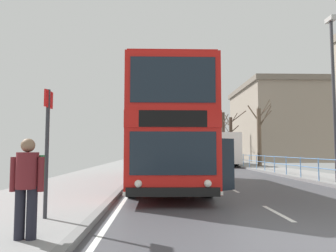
# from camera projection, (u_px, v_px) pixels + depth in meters

# --- Properties ---
(ground) EXTENTS (15.80, 140.00, 0.20)m
(ground) POSITION_uv_depth(u_px,v_px,m) (293.00, 242.00, 5.19)
(ground) COLOR #444449
(double_decker_bus_main) EXTENTS (3.30, 11.26, 4.31)m
(double_decker_bus_main) POSITION_uv_depth(u_px,v_px,m) (168.00, 134.00, 13.95)
(double_decker_bus_main) COLOR red
(double_decker_bus_main) RESTS_ON ground
(background_bus_far_lane) EXTENTS (2.85, 9.85, 3.12)m
(background_bus_far_lane) POSITION_uv_depth(u_px,v_px,m) (217.00, 149.00, 32.61)
(background_bus_far_lane) COLOR white
(background_bus_far_lane) RESTS_ON ground
(pedestrian_railing_far_kerb) EXTENTS (0.05, 28.14, 1.04)m
(pedestrian_railing_far_kerb) POSITION_uv_depth(u_px,v_px,m) (280.00, 162.00, 19.34)
(pedestrian_railing_far_kerb) COLOR #598CC6
(pedestrian_railing_far_kerb) RESTS_ON ground
(pedestrian_with_backpack) EXTENTS (0.54, 0.53, 1.58)m
(pedestrian_with_backpack) POSITION_uv_depth(u_px,v_px,m) (28.00, 180.00, 5.09)
(pedestrian_with_backpack) COLOR black
(pedestrian_with_backpack) RESTS_ON ground
(bus_stop_sign_near) EXTENTS (0.08, 0.44, 2.67)m
(bus_stop_sign_near) POSITION_uv_depth(u_px,v_px,m) (47.00, 138.00, 6.67)
(bus_stop_sign_near) COLOR #2D2D33
(bus_stop_sign_near) RESTS_ON ground
(street_lamp_far_side) EXTENTS (0.28, 0.60, 7.38)m
(street_lamp_far_side) POSITION_uv_depth(u_px,v_px,m) (334.00, 85.00, 14.13)
(street_lamp_far_side) COLOR #38383D
(street_lamp_far_side) RESTS_ON ground
(bare_tree_far_00) EXTENTS (2.27, 3.17, 5.95)m
(bare_tree_far_00) POSITION_uv_depth(u_px,v_px,m) (231.00, 138.00, 37.61)
(bare_tree_far_00) COLOR #423328
(bare_tree_far_00) RESTS_ON ground
(bare_tree_far_01) EXTENTS (1.69, 2.95, 5.89)m
(bare_tree_far_01) POSITION_uv_depth(u_px,v_px,m) (259.00, 134.00, 28.67)
(bare_tree_far_01) COLOR brown
(bare_tree_far_01) RESTS_ON ground
(bare_tree_far_02) EXTENTS (2.64, 2.01, 7.12)m
(bare_tree_far_02) POSITION_uv_depth(u_px,v_px,m) (223.00, 135.00, 44.37)
(bare_tree_far_02) COLOR #423328
(bare_tree_far_02) RESTS_ON ground
(background_building_00) EXTENTS (14.50, 15.93, 10.92)m
(background_building_00) POSITION_uv_depth(u_px,v_px,m) (289.00, 123.00, 46.77)
(background_building_00) COLOR gray
(background_building_00) RESTS_ON ground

